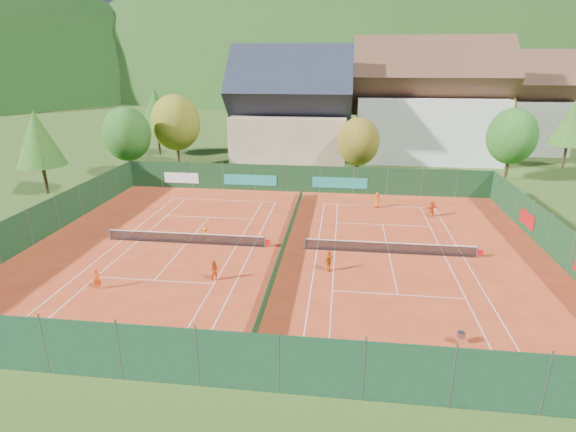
# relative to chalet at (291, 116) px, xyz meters

# --- Properties ---
(ground) EXTENTS (600.00, 600.00, 0.00)m
(ground) POSITION_rel_chalet_xyz_m (3.00, -30.00, -6.64)
(ground) COLOR #2D4A17
(ground) RESTS_ON ground
(clay_pad) EXTENTS (40.00, 32.00, 0.01)m
(clay_pad) POSITION_rel_chalet_xyz_m (3.00, -30.00, -6.62)
(clay_pad) COLOR #BA3A1B
(clay_pad) RESTS_ON ground
(court_markings_left) EXTENTS (11.03, 23.83, 0.00)m
(court_markings_left) POSITION_rel_chalet_xyz_m (-5.00, -30.00, -6.61)
(court_markings_left) COLOR white
(court_markings_left) RESTS_ON ground
(court_markings_right) EXTENTS (11.03, 23.83, 0.00)m
(court_markings_right) POSITION_rel_chalet_xyz_m (11.00, -30.00, -6.61)
(court_markings_right) COLOR white
(court_markings_right) RESTS_ON ground
(tennis_net_left) EXTENTS (13.30, 0.10, 1.02)m
(tennis_net_left) POSITION_rel_chalet_xyz_m (-4.85, -30.00, -6.12)
(tennis_net_left) COLOR #59595B
(tennis_net_left) RESTS_ON ground
(tennis_net_right) EXTENTS (13.30, 0.10, 1.02)m
(tennis_net_right) POSITION_rel_chalet_xyz_m (11.15, -30.00, -6.12)
(tennis_net_right) COLOR #59595B
(tennis_net_right) RESTS_ON ground
(court_divider) EXTENTS (0.03, 28.80, 1.00)m
(court_divider) POSITION_rel_chalet_xyz_m (3.00, -30.00, -6.12)
(court_divider) COLOR #153A1B
(court_divider) RESTS_ON ground
(fence_north) EXTENTS (40.00, 0.10, 3.00)m
(fence_north) POSITION_rel_chalet_xyz_m (2.54, -14.01, -5.16)
(fence_north) COLOR #123318
(fence_north) RESTS_ON ground
(fence_south) EXTENTS (40.00, 0.04, 3.00)m
(fence_south) POSITION_rel_chalet_xyz_m (3.00, -46.00, -5.12)
(fence_south) COLOR #143821
(fence_south) RESTS_ON ground
(fence_west) EXTENTS (0.04, 32.00, 3.00)m
(fence_west) POSITION_rel_chalet_xyz_m (-17.00, -30.00, -5.12)
(fence_west) COLOR #153A1D
(fence_west) RESTS_ON ground
(fence_east) EXTENTS (0.09, 32.00, 3.00)m
(fence_east) POSITION_rel_chalet_xyz_m (23.00, -29.95, -5.14)
(fence_east) COLOR #14381B
(fence_east) RESTS_ON ground
(chalet) EXTENTS (16.20, 12.00, 16.00)m
(chalet) POSITION_rel_chalet_xyz_m (0.00, 0.00, 0.00)
(chalet) COLOR beige
(chalet) RESTS_ON ground
(hotel_block_a) EXTENTS (21.60, 11.00, 17.25)m
(hotel_block_a) POSITION_rel_chalet_xyz_m (19.00, 6.00, 0.76)
(hotel_block_a) COLOR silver
(hotel_block_a) RESTS_ON ground
(hotel_block_b) EXTENTS (17.28, 10.00, 15.50)m
(hotel_block_b) POSITION_rel_chalet_xyz_m (33.00, 14.00, -0.01)
(hotel_block_b) COLOR silver
(hotel_block_b) RESTS_ON ground
(tree_west_front) EXTENTS (5.72, 5.72, 8.69)m
(tree_west_front) POSITION_rel_chalet_xyz_m (-19.00, -10.00, -1.23)
(tree_west_front) COLOR #402D17
(tree_west_front) RESTS_ON ground
(tree_west_mid) EXTENTS (6.44, 6.44, 9.78)m
(tree_west_mid) POSITION_rel_chalet_xyz_m (-15.00, -4.00, -0.56)
(tree_west_mid) COLOR #492C1A
(tree_west_mid) RESTS_ON ground
(tree_west_back) EXTENTS (5.60, 5.60, 10.00)m
(tree_west_back) POSITION_rel_chalet_xyz_m (-21.00, 4.00, 0.11)
(tree_west_back) COLOR #402917
(tree_west_back) RESTS_ON ground
(tree_center) EXTENTS (5.01, 5.01, 7.60)m
(tree_center) POSITION_rel_chalet_xyz_m (9.00, -8.00, -1.91)
(tree_center) COLOR #4B361B
(tree_center) RESTS_ON ground
(tree_east_front) EXTENTS (5.72, 5.72, 8.69)m
(tree_east_front) POSITION_rel_chalet_xyz_m (27.00, -6.00, -1.23)
(tree_east_front) COLOR #442818
(tree_east_front) RESTS_ON ground
(tree_east_mid) EXTENTS (5.04, 5.04, 9.00)m
(tree_east_mid) POSITION_rel_chalet_xyz_m (37.00, 2.00, -0.56)
(tree_east_mid) COLOR #48331A
(tree_east_mid) RESTS_ON ground
(tree_west_side) EXTENTS (5.04, 5.04, 9.00)m
(tree_west_side) POSITION_rel_chalet_xyz_m (-25.00, -18.00, -0.56)
(tree_west_side) COLOR #422A17
(tree_west_side) RESTS_ON ground
(tree_east_back) EXTENTS (7.15, 7.15, 10.86)m
(tree_east_back) POSITION_rel_chalet_xyz_m (29.00, 10.00, 0.12)
(tree_east_back) COLOR #4C321B
(tree_east_back) RESTS_ON ground
(mountain_backdrop) EXTENTS (820.00, 530.00, 242.00)m
(mountain_backdrop) POSITION_rel_chalet_xyz_m (31.54, 203.48, -46.26)
(mountain_backdrop) COLOR black
(mountain_backdrop) RESTS_ON ground
(ball_hopper) EXTENTS (0.34, 0.34, 0.80)m
(ball_hopper) POSITION_rel_chalet_xyz_m (13.64, -41.28, -6.07)
(ball_hopper) COLOR slate
(ball_hopper) RESTS_ON ground
(loose_ball_0) EXTENTS (0.07, 0.07, 0.07)m
(loose_ball_0) POSITION_rel_chalet_xyz_m (-7.10, -37.63, -6.59)
(loose_ball_0) COLOR #CCD833
(loose_ball_0) RESTS_ON ground
(loose_ball_1) EXTENTS (0.07, 0.07, 0.07)m
(loose_ball_1) POSITION_rel_chalet_xyz_m (7.15, -38.96, -6.59)
(loose_ball_1) COLOR #CCD833
(loose_ball_1) RESTS_ON ground
(loose_ball_2) EXTENTS (0.07, 0.07, 0.07)m
(loose_ball_2) POSITION_rel_chalet_xyz_m (5.26, -23.06, -6.59)
(loose_ball_2) COLOR #CCD833
(loose_ball_2) RESTS_ON ground
(player_left_near) EXTENTS (0.62, 0.56, 1.42)m
(player_left_near) POSITION_rel_chalet_xyz_m (-8.08, -38.00, -5.91)
(player_left_near) COLOR #F05115
(player_left_near) RESTS_ON ground
(player_left_mid) EXTENTS (0.70, 0.54, 1.43)m
(player_left_mid) POSITION_rel_chalet_xyz_m (-0.94, -35.94, -5.91)
(player_left_mid) COLOR #E04A13
(player_left_mid) RESTS_ON ground
(player_left_far) EXTENTS (0.91, 0.66, 1.26)m
(player_left_far) POSITION_rel_chalet_xyz_m (-3.55, -29.40, -5.99)
(player_left_far) COLOR orange
(player_left_far) RESTS_ON ground
(player_right_near) EXTENTS (0.85, 0.91, 1.51)m
(player_right_near) POSITION_rel_chalet_xyz_m (6.54, -33.58, -5.87)
(player_right_near) COLOR #D75F13
(player_right_near) RESTS_ON ground
(player_right_far_a) EXTENTS (0.81, 0.57, 1.55)m
(player_right_far_a) POSITION_rel_chalet_xyz_m (10.76, -18.68, -5.85)
(player_right_far_a) COLOR #CA5D12
(player_right_far_a) RESTS_ON ground
(player_right_far_b) EXTENTS (1.49, 1.00, 1.54)m
(player_right_far_b) POSITION_rel_chalet_xyz_m (15.68, -20.76, -5.85)
(player_right_far_b) COLOR #E85614
(player_right_far_b) RESTS_ON ground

